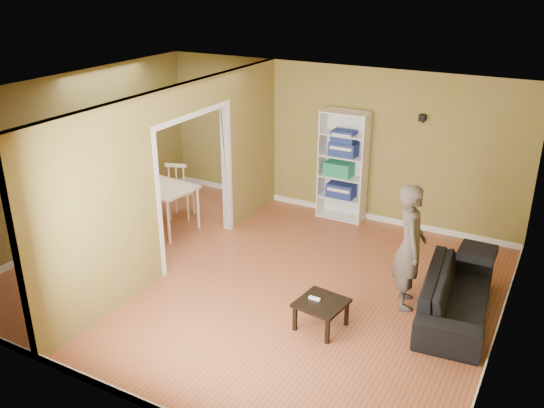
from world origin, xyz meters
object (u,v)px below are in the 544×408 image
Objects in this scene: sofa at (457,289)px; person at (411,236)px; bookshelf at (344,166)px; chair_left at (123,194)px; dining_table at (157,190)px; chair_near at (136,217)px; coffee_table at (321,305)px; chair_far at (181,189)px.

sofa is 0.87m from person.
sofa is 1.04× the size of bookshelf.
sofa is 2.09× the size of chair_left.
dining_table is 0.66m from chair_near.
coffee_table is 0.60× the size of chair_near.
chair_left is at bearing -178.12° from dining_table.
bookshelf is at bearing 42.16° from sofa.
person is 5.09m from chair_left.
chair_near reaches higher than dining_table.
chair_left is (-3.26, -1.91, -0.47)m from bookshelf.
coffee_table is (1.05, -3.24, -0.64)m from bookshelf.
person is 4.33m from dining_table.
sofa is 1.90× the size of chair_far.
chair_far is at bearing 57.58° from person.
bookshelf is at bearing 18.34° from person.
chair_far is at bearing 148.57° from chair_left.
sofa is 3.62× the size of coffee_table.
person is at bearing 149.50° from chair_far.
chair_near is (0.81, -0.59, -0.02)m from chair_left.
bookshelf is 2.00× the size of chair_left.
coffee_table is at bearing 95.32° from chair_left.
sofa is 4.96m from chair_far.
chair_far reaches higher than dining_table.
chair_far is (-2.46, -1.33, -0.43)m from bookshelf.
chair_near reaches higher than coffee_table.
chair_near is at bearing 76.25° from chair_left.
person is at bearing 108.91° from chair_left.
chair_near reaches higher than sofa.
chair_near is (-4.87, -0.33, 0.08)m from sofa.
chair_near is (-4.24, -0.28, -0.52)m from person.
dining_table is at bearing 80.77° from sofa.
chair_left is (-5.68, 0.27, 0.10)m from sofa.
bookshelf reaches higher than chair_far.
chair_left is (-0.75, -0.02, -0.21)m from dining_table.
sofa is at bearing -42.00° from bookshelf.
bookshelf is (-1.79, 2.22, -0.02)m from person.
chair_near is (0.06, -0.62, -0.23)m from dining_table.
bookshelf reaches higher than sofa.
bookshelf is at bearing 107.98° from coffee_table.
chair_left reaches higher than coffee_table.
chair_far is at bearing -151.66° from bookshelf.
chair_left reaches higher than sofa.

